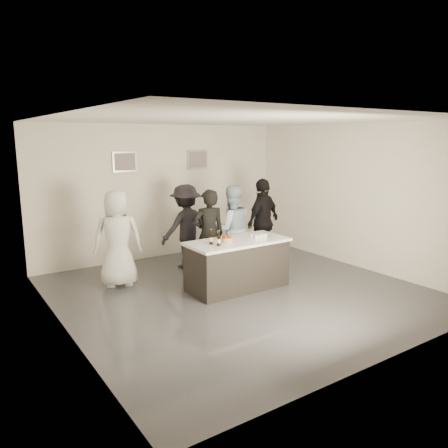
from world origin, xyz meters
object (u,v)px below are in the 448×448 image
(bar_counter, at_px, (237,264))
(person_guest_back, at_px, (186,226))
(person_guest_left, at_px, (118,238))
(cake, at_px, (227,240))
(person_main_black, at_px, (209,234))
(beer_bottle_b, at_px, (219,238))
(person_guest_right, at_px, (263,222))
(beer_bottle_a, at_px, (211,237))
(person_main_blue, at_px, (231,230))

(bar_counter, bearing_deg, person_guest_back, 93.81)
(person_guest_left, distance_m, person_guest_back, 1.65)
(person_guest_back, bearing_deg, bar_counter, 87.48)
(bar_counter, height_order, cake, cake)
(person_main_black, bearing_deg, person_guest_left, -6.45)
(cake, height_order, beer_bottle_b, beer_bottle_b)
(cake, xyz_separation_m, beer_bottle_b, (-0.27, -0.15, 0.09))
(person_guest_left, bearing_deg, beer_bottle_b, 147.91)
(bar_counter, relative_size, person_guest_back, 1.06)
(beer_bottle_b, relative_size, person_guest_right, 0.14)
(beer_bottle_b, distance_m, person_guest_right, 2.24)
(beer_bottle_a, relative_size, person_guest_back, 0.15)
(beer_bottle_b, bearing_deg, person_main_black, 67.96)
(person_main_black, distance_m, person_guest_back, 0.91)
(bar_counter, distance_m, person_main_black, 0.90)
(beer_bottle_a, bearing_deg, person_main_blue, 39.74)
(cake, height_order, person_guest_back, person_guest_back)
(cake, height_order, person_main_black, person_main_black)
(person_guest_back, bearing_deg, beer_bottle_b, 71.80)
(beer_bottle_a, xyz_separation_m, person_main_blue, (1.01, 0.84, -0.14))
(beer_bottle_a, xyz_separation_m, person_guest_back, (0.44, 1.69, -0.15))
(beer_bottle_a, relative_size, person_guest_right, 0.14)
(person_guest_left, height_order, person_guest_back, person_guest_left)
(cake, bearing_deg, beer_bottle_a, 178.53)
(person_main_black, bearing_deg, beer_bottle_b, 81.00)
(beer_bottle_a, bearing_deg, person_guest_right, 27.14)
(beer_bottle_a, bearing_deg, cake, -1.47)
(person_guest_right, xyz_separation_m, person_guest_back, (-1.52, 0.69, -0.05))
(person_guest_back, bearing_deg, person_guest_right, 149.27)
(person_guest_back, bearing_deg, person_main_black, 83.14)
(cake, distance_m, person_guest_left, 2.02)
(cake, height_order, person_main_blue, person_main_blue)
(person_guest_left, bearing_deg, person_main_blue, -174.23)
(person_guest_back, bearing_deg, person_guest_left, 5.63)
(person_main_blue, relative_size, person_guest_right, 0.96)
(person_main_blue, bearing_deg, person_main_black, 21.75)
(beer_bottle_a, xyz_separation_m, person_main_black, (0.43, 0.78, -0.15))
(beer_bottle_b, bearing_deg, person_guest_back, 78.13)
(cake, xyz_separation_m, person_guest_back, (0.12, 1.70, -0.06))
(beer_bottle_a, bearing_deg, person_main_black, 60.88)
(person_guest_right, bearing_deg, beer_bottle_b, 12.37)
(person_main_black, height_order, person_main_blue, person_main_blue)
(person_main_black, height_order, person_guest_left, person_guest_left)
(cake, xyz_separation_m, beer_bottle_a, (-0.32, 0.01, 0.09))
(person_guest_left, xyz_separation_m, person_guest_back, (1.62, 0.34, -0.02))
(person_guest_right, height_order, person_guest_back, person_guest_right)
(beer_bottle_a, distance_m, person_main_black, 0.90)
(beer_bottle_a, bearing_deg, beer_bottle_b, -71.88)
(person_guest_left, bearing_deg, beer_bottle_a, 149.86)
(cake, relative_size, person_guest_back, 0.12)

